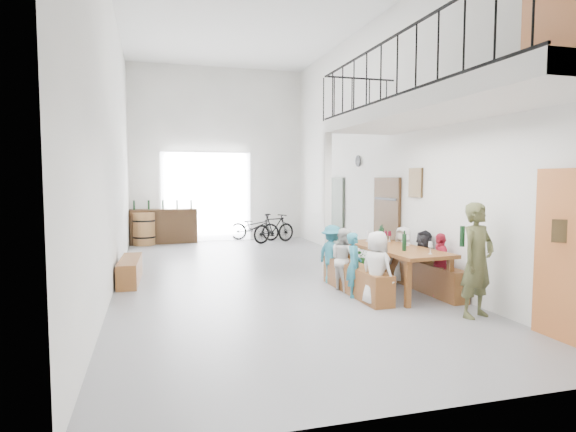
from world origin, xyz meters
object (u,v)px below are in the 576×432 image
object	(u,v)px
bench_inner	(355,279)
host_standing	(477,260)
tasting_table	(395,252)
serving_counter	(163,226)
oak_barrel	(144,229)
bicycle_near	(254,227)
side_bench	(130,270)

from	to	relation	value
bench_inner	host_standing	size ratio (longest dim) A/B	1.31
tasting_table	serving_counter	xyz separation A→B (m)	(-3.74, 7.66, -0.18)
tasting_table	oak_barrel	xyz separation A→B (m)	(-4.31, 7.41, -0.22)
bench_inner	serving_counter	size ratio (longest dim) A/B	1.08
serving_counter	host_standing	distance (m)	10.23
bicycle_near	tasting_table	bearing A→B (deg)	-145.85
side_bench	oak_barrel	xyz separation A→B (m)	(0.18, 5.34, 0.26)
bench_inner	host_standing	xyz separation A→B (m)	(1.08, -1.78, 0.57)
bench_inner	side_bench	distance (m)	4.27
host_standing	bicycle_near	bearing A→B (deg)	79.92
bench_inner	bicycle_near	bearing A→B (deg)	90.42
host_standing	serving_counter	bearing A→B (deg)	95.77
side_bench	host_standing	distance (m)	6.18
serving_counter	bicycle_near	xyz separation A→B (m)	(2.83, -0.05, -0.10)
bench_inner	oak_barrel	world-z (taller)	oak_barrel
tasting_table	bench_inner	xyz separation A→B (m)	(-0.70, 0.08, -0.46)
oak_barrel	side_bench	bearing A→B (deg)	-91.93
oak_barrel	bicycle_near	world-z (taller)	oak_barrel
side_bench	host_standing	world-z (taller)	host_standing
oak_barrel	serving_counter	size ratio (longest dim) A/B	0.49
oak_barrel	bicycle_near	size ratio (longest dim) A/B	0.60
tasting_table	oak_barrel	bearing A→B (deg)	115.69
host_standing	bicycle_near	world-z (taller)	host_standing
host_standing	bicycle_near	xyz separation A→B (m)	(-1.29, 9.31, -0.39)
side_bench	bicycle_near	xyz separation A→B (m)	(3.58, 5.54, 0.20)
tasting_table	bench_inner	bearing A→B (deg)	169.33
tasting_table	host_standing	xyz separation A→B (m)	(0.38, -1.70, 0.11)
tasting_table	side_bench	bearing A→B (deg)	150.79
serving_counter	bench_inner	bearing A→B (deg)	-71.52
serving_counter	host_standing	world-z (taller)	host_standing
bench_inner	side_bench	xyz separation A→B (m)	(-3.78, 1.99, -0.02)
serving_counter	tasting_table	bearing A→B (deg)	-67.31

